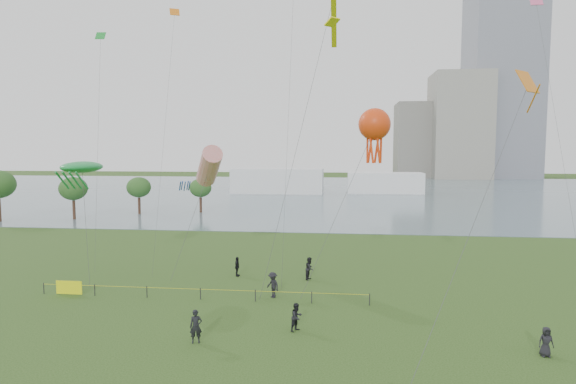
# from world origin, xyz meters

# --- Properties ---
(lake) EXTENTS (400.00, 120.00, 0.08)m
(lake) POSITION_xyz_m (0.00, 100.00, 0.02)
(lake) COLOR slate
(lake) RESTS_ON ground_plane
(tower) EXTENTS (24.00, 24.00, 120.00)m
(tower) POSITION_xyz_m (62.00, 168.00, 60.00)
(tower) COLOR slate
(tower) RESTS_ON ground_plane
(building_mid) EXTENTS (20.00, 20.00, 38.00)m
(building_mid) POSITION_xyz_m (46.00, 162.00, 19.00)
(building_mid) COLOR gray
(building_mid) RESTS_ON ground_plane
(building_low) EXTENTS (16.00, 18.00, 28.00)m
(building_low) POSITION_xyz_m (32.00, 168.00, 14.00)
(building_low) COLOR slate
(building_low) RESTS_ON ground_plane
(pavilion_left) EXTENTS (22.00, 8.00, 6.00)m
(pavilion_left) POSITION_xyz_m (-12.00, 95.00, 3.00)
(pavilion_left) COLOR white
(pavilion_left) RESTS_ON ground_plane
(pavilion_right) EXTENTS (18.00, 7.00, 5.00)m
(pavilion_right) POSITION_xyz_m (14.00, 98.00, 2.50)
(pavilion_right) COLOR white
(pavilion_right) RESTS_ON ground_plane
(trees) EXTENTS (30.95, 17.55, 7.65)m
(trees) POSITION_xyz_m (-36.56, 49.70, 4.90)
(trees) COLOR #3B251B
(trees) RESTS_ON ground_plane
(fence) EXTENTS (24.07, 0.07, 1.05)m
(fence) POSITION_xyz_m (-12.67, 12.01, 0.55)
(fence) COLOR black
(fence) RESTS_ON ground_plane
(spectator_a) EXTENTS (1.00, 1.04, 1.68)m
(spectator_a) POSITION_xyz_m (0.88, 6.82, 0.84)
(spectator_a) COLOR black
(spectator_a) RESTS_ON ground_plane
(spectator_b) EXTENTS (1.35, 1.34, 1.87)m
(spectator_b) POSITION_xyz_m (-1.45, 13.03, 0.94)
(spectator_b) COLOR black
(spectator_b) RESTS_ON ground_plane
(spectator_c) EXTENTS (0.44, 0.99, 1.66)m
(spectator_c) POSITION_xyz_m (-5.30, 18.52, 0.83)
(spectator_c) COLOR black
(spectator_c) RESTS_ON ground_plane
(spectator_d) EXTENTS (0.79, 0.53, 1.56)m
(spectator_d) POSITION_xyz_m (14.10, 4.76, 0.78)
(spectator_d) COLOR black
(spectator_d) RESTS_ON ground_plane
(spectator_f) EXTENTS (0.78, 0.62, 1.87)m
(spectator_f) POSITION_xyz_m (-4.54, 4.43, 0.94)
(spectator_f) COLOR black
(spectator_f) RESTS_ON ground_plane
(spectator_g) EXTENTS (0.91, 1.06, 1.87)m
(spectator_g) POSITION_xyz_m (0.89, 18.14, 0.94)
(spectator_g) COLOR black
(spectator_g) RESTS_ON ground_plane
(kite_windsock) EXTENTS (4.29, 5.67, 11.14)m
(kite_windsock) POSITION_xyz_m (-7.96, 19.71, 9.25)
(kite_windsock) COLOR #3F3F42
(kite_creature) EXTENTS (3.11, 5.06, 9.77)m
(kite_creature) POSITION_xyz_m (-17.71, 16.47, 9.28)
(kite_creature) COLOR #3F3F42
(kite_octopus) EXTENTS (6.49, 4.05, 13.81)m
(kite_octopus) POSITION_xyz_m (5.84, 15.84, 12.55)
(kite_octopus) COLOR #3F3F42
(kite_delta) EXTENTS (8.52, 10.13, 14.98)m
(kite_delta) POSITION_xyz_m (12.90, 5.99, 13.61)
(kite_delta) COLOR #3F3F42
(small_kites) EXTENTS (47.83, 16.43, 13.21)m
(small_kites) POSITION_xyz_m (-3.02, 19.23, 22.22)
(small_kites) COLOR #198C2D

